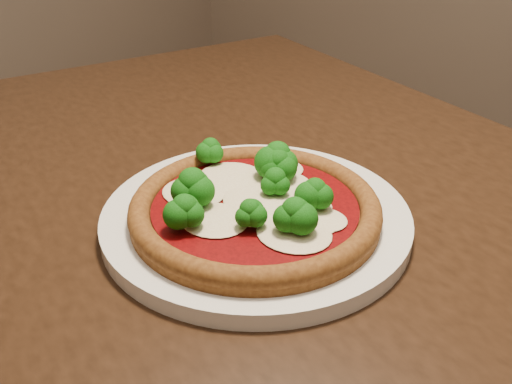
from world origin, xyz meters
The scene contains 3 objects.
dining_table centered at (-0.20, -0.03, 0.65)m, with size 1.48×1.21×0.75m.
plate centered at (-0.23, -0.10, 0.76)m, with size 0.33×0.33×0.02m, color white.
pizza centered at (-0.22, -0.11, 0.78)m, with size 0.26×0.26×0.06m.
Camera 1 is at (0.07, -0.53, 1.08)m, focal length 40.00 mm.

